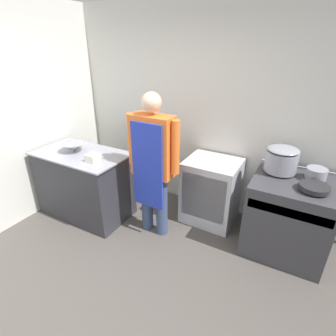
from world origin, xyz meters
The scene contains 12 objects.
ground_plane centered at (0.00, 0.00, 0.00)m, with size 14.00×14.00×0.00m, color #4C4742.
wall_back centered at (0.00, 2.13, 1.35)m, with size 8.00×0.05×2.70m.
wall_left centered at (-1.84, 1.00, 1.35)m, with size 0.05×8.00×2.70m.
prep_counter centered at (-1.15, 1.08, 0.46)m, with size 1.22×0.70×0.91m.
stove centered at (1.34, 1.67, 0.44)m, with size 0.84×0.77×0.90m.
fridge_unit centered at (0.39, 1.78, 0.43)m, with size 0.67×0.59×0.86m.
person_cook centered at (-0.13, 1.20, 1.00)m, with size 0.66×0.24×1.74m.
mixing_bowl centered at (-1.26, 1.08, 0.97)m, with size 0.30×0.30×0.11m.
plastic_tub centered at (-0.82, 0.97, 0.95)m, with size 0.13×0.13×0.09m.
stock_pot centered at (1.16, 1.80, 1.04)m, with size 0.34×0.34×0.28m.
saute_pan centered at (1.51, 1.53, 0.93)m, with size 0.28×0.28×0.05m.
sauce_pot centered at (1.51, 1.80, 0.96)m, with size 0.21×0.21×0.11m.
Camera 1 is at (1.35, -1.08, 2.20)m, focal length 28.00 mm.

